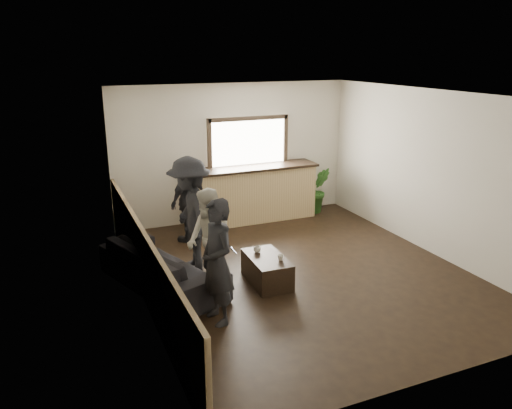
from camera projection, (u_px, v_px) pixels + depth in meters
name	position (u px, v px, depth m)	size (l,w,h in m)	color
ground	(300.00, 272.00, 8.02)	(5.00, 6.00, 0.01)	black
room_shell	(258.00, 189.00, 7.31)	(5.01, 6.01, 2.80)	silver
bar_counter	(253.00, 190.00, 10.31)	(2.70, 0.68, 2.13)	tan
sofa	(162.00, 266.00, 7.45)	(2.25, 0.88, 0.66)	black
coffee_table	(267.00, 270.00, 7.61)	(0.52, 0.93, 0.42)	black
cup_a	(257.00, 250.00, 7.71)	(0.11, 0.11, 0.09)	silver
cup_b	(281.00, 258.00, 7.42)	(0.09, 0.09, 0.08)	silver
potted_plant	(317.00, 190.00, 10.86)	(0.55, 0.45, 1.01)	#2D6623
person_a	(217.00, 262.00, 6.33)	(0.51, 0.66, 1.67)	black
person_b	(209.00, 241.00, 7.23)	(0.68, 0.82, 1.53)	#B5B2A3
person_c	(190.00, 215.00, 7.88)	(0.79, 1.25, 1.85)	black
person_d	(189.00, 200.00, 9.13)	(0.97, 0.84, 1.57)	black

